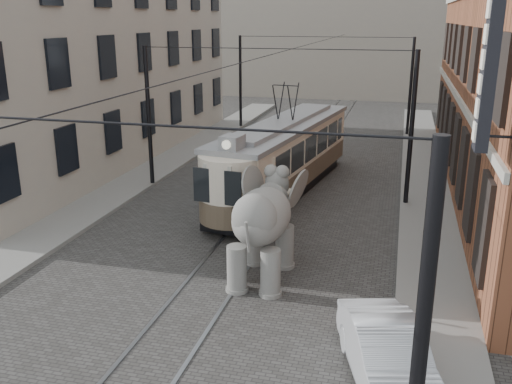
# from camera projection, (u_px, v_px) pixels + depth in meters

# --- Properties ---
(ground) EXTENTS (120.00, 120.00, 0.00)m
(ground) POSITION_uv_depth(u_px,v_px,m) (235.00, 251.00, 17.85)
(ground) COLOR #3F3C3A
(tram_rails) EXTENTS (1.54, 80.00, 0.02)m
(tram_rails) POSITION_uv_depth(u_px,v_px,m) (235.00, 251.00, 17.85)
(tram_rails) COLOR slate
(tram_rails) RESTS_ON ground
(sidewalk_right) EXTENTS (2.00, 60.00, 0.15)m
(sidewalk_right) POSITION_uv_depth(u_px,v_px,m) (432.00, 269.00, 16.38)
(sidewalk_right) COLOR slate
(sidewalk_right) RESTS_ON ground
(sidewalk_left) EXTENTS (2.00, 60.00, 0.15)m
(sidewalk_left) POSITION_uv_depth(u_px,v_px,m) (55.00, 230.00, 19.39)
(sidewalk_left) COLOR slate
(sidewalk_left) RESTS_ON ground
(stucco_building) EXTENTS (7.00, 24.00, 10.00)m
(stucco_building) POSITION_uv_depth(u_px,v_px,m) (82.00, 61.00, 28.25)
(stucco_building) COLOR #A19685
(stucco_building) RESTS_ON ground
(distant_block) EXTENTS (28.00, 10.00, 14.00)m
(distant_block) POSITION_uv_depth(u_px,v_px,m) (356.00, 18.00, 52.71)
(distant_block) COLOR #A19685
(distant_block) RESTS_ON ground
(catenary) EXTENTS (11.00, 30.20, 6.00)m
(catenary) POSITION_uv_depth(u_px,v_px,m) (267.00, 129.00, 21.62)
(catenary) COLOR black
(catenary) RESTS_ON ground
(tram) EXTENTS (4.02, 11.63, 4.53)m
(tram) POSITION_uv_depth(u_px,v_px,m) (285.00, 140.00, 23.25)
(tram) COLOR beige
(tram) RESTS_ON ground
(elephant) EXTENTS (2.62, 4.74, 2.90)m
(elephant) POSITION_uv_depth(u_px,v_px,m) (262.00, 231.00, 15.58)
(elephant) COLOR slate
(elephant) RESTS_ON ground
(parked_car) EXTENTS (2.47, 4.11, 1.28)m
(parked_car) POSITION_uv_depth(u_px,v_px,m) (388.00, 356.00, 11.22)
(parked_car) COLOR #B1B2B6
(parked_car) RESTS_ON ground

